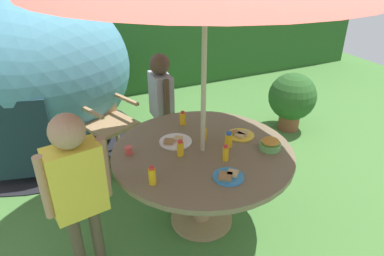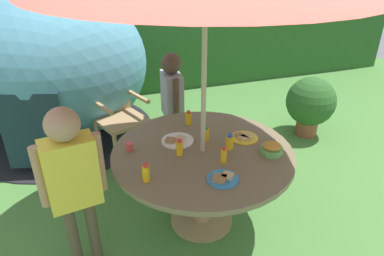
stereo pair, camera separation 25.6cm
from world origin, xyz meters
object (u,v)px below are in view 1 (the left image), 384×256
child_in_yellow_shirt (76,181)px  plate_back_edge (240,135)px  juice_bottle_center_back (226,153)px  garden_table (202,164)px  plate_near_left (175,141)px  juice_bottle_far_right (183,118)px  plate_center_front (228,176)px  snack_bowl (270,144)px  cup_near (129,150)px  child_in_grey_shirt (161,96)px  wooden_chair (104,112)px  juice_bottle_far_left (204,133)px  potted_plant (292,98)px  juice_bottle_mid_right (181,149)px  juice_bottle_near_right (229,140)px  dome_tent (30,69)px  juice_bottle_mid_left (152,176)px

child_in_yellow_shirt → plate_back_edge: child_in_yellow_shirt is taller
child_in_yellow_shirt → juice_bottle_center_back: size_ratio=10.24×
garden_table → plate_near_left: plate_near_left is taller
plate_near_left → juice_bottle_far_right: juice_bottle_far_right is taller
plate_center_front → plate_near_left: size_ratio=0.82×
snack_bowl → cup_near: 1.06m
child_in_yellow_shirt → snack_bowl: (1.41, -0.05, -0.06)m
child_in_grey_shirt → child_in_yellow_shirt: child_in_yellow_shirt is taller
wooden_chair → child_in_grey_shirt: size_ratio=0.88×
plate_near_left → juice_bottle_far_left: bearing=-14.6°
potted_plant → wooden_chair: bearing=174.9°
juice_bottle_far_left → cup_near: 0.60m
potted_plant → snack_bowl: size_ratio=4.43×
wooden_chair → child_in_yellow_shirt: (-0.44, -1.38, 0.22)m
juice_bottle_mid_right → juice_bottle_near_right: bearing=-5.1°
juice_bottle_near_right → cup_near: bearing=163.3°
child_in_grey_shirt → juice_bottle_near_right: (0.17, -1.03, 0.00)m
plate_back_edge → cup_near: 0.91m
juice_bottle_far_left → juice_bottle_far_right: juice_bottle_far_right is taller
plate_center_front → cup_near: bearing=132.6°
snack_bowl → juice_bottle_far_left: (-0.40, 0.33, 0.02)m
child_in_yellow_shirt → cup_near: (0.42, 0.33, -0.07)m
snack_bowl → plate_center_front: (-0.47, -0.19, -0.03)m
wooden_chair → juice_bottle_mid_right: 1.29m
child_in_yellow_shirt → potted_plant: bearing=14.9°
juice_bottle_near_right → juice_bottle_far_right: (-0.17, 0.49, 0.00)m
wooden_chair → plate_near_left: (0.35, -1.04, 0.13)m
dome_tent → juice_bottle_center_back: bearing=-47.9°
garden_table → plate_back_edge: size_ratio=6.26×
child_in_grey_shirt → juice_bottle_mid_left: (-0.52, -1.23, 0.01)m
garden_table → cup_near: cup_near is taller
juice_bottle_mid_right → potted_plant: bearing=28.4°
child_in_grey_shirt → juice_bottle_center_back: bearing=4.5°
dome_tent → child_in_yellow_shirt: dome_tent is taller
plate_center_front → juice_bottle_far_right: 0.84m
juice_bottle_far_right → juice_bottle_center_back: juice_bottle_far_right is taller
potted_plant → cup_near: bearing=-159.3°
garden_table → juice_bottle_near_right: size_ratio=11.17×
juice_bottle_far_left → juice_bottle_far_right: 0.32m
child_in_yellow_shirt → snack_bowl: bearing=-11.0°
wooden_chair → juice_bottle_mid_left: bearing=-111.4°
child_in_grey_shirt → plate_near_left: bearing=-10.8°
plate_back_edge → cup_near: (-0.90, 0.12, 0.02)m
garden_table → juice_bottle_mid_left: 0.57m
child_in_yellow_shirt → juice_bottle_mid_right: child_in_yellow_shirt is taller
potted_plant → cup_near: size_ratio=11.90×
garden_table → snack_bowl: (0.47, -0.20, 0.17)m
wooden_chair → juice_bottle_far_left: bearing=-84.5°
dome_tent → snack_bowl: bearing=-40.7°
dome_tent → potted_plant: bearing=-5.1°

